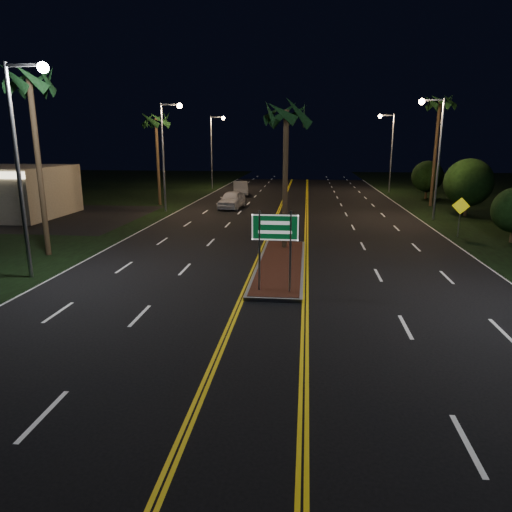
# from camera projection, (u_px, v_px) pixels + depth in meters

# --- Properties ---
(ground) EXTENTS (120.00, 120.00, 0.00)m
(ground) POSITION_uv_depth(u_px,v_px,m) (269.00, 321.00, 15.39)
(ground) COLOR black
(ground) RESTS_ON ground
(median_island) EXTENTS (2.25, 10.25, 0.17)m
(median_island) POSITION_uv_depth(u_px,v_px,m) (281.00, 265.00, 22.12)
(median_island) COLOR gray
(median_island) RESTS_ON ground
(highway_sign) EXTENTS (1.80, 0.08, 3.20)m
(highway_sign) POSITION_uv_depth(u_px,v_px,m) (275.00, 235.00, 17.50)
(highway_sign) COLOR gray
(highway_sign) RESTS_ON ground
(streetlight_left_near) EXTENTS (1.91, 0.44, 9.00)m
(streetlight_left_near) POSITION_uv_depth(u_px,v_px,m) (24.00, 147.00, 19.00)
(streetlight_left_near) COLOR gray
(streetlight_left_near) RESTS_ON ground
(streetlight_left_mid) EXTENTS (1.91, 0.44, 9.00)m
(streetlight_left_mid) POSITION_uv_depth(u_px,v_px,m) (167.00, 145.00, 38.28)
(streetlight_left_mid) COLOR gray
(streetlight_left_mid) RESTS_ON ground
(streetlight_left_far) EXTENTS (1.91, 0.44, 9.00)m
(streetlight_left_far) POSITION_uv_depth(u_px,v_px,m) (214.00, 144.00, 57.56)
(streetlight_left_far) COLOR gray
(streetlight_left_far) RESTS_ON ground
(streetlight_right_mid) EXTENTS (1.91, 0.44, 9.00)m
(streetlight_right_mid) POSITION_uv_depth(u_px,v_px,m) (435.00, 145.00, 34.09)
(streetlight_right_mid) COLOR gray
(streetlight_right_mid) RESTS_ON ground
(streetlight_right_far) EXTENTS (1.91, 0.44, 9.00)m
(streetlight_right_far) POSITION_uv_depth(u_px,v_px,m) (389.00, 144.00, 53.37)
(streetlight_right_far) COLOR gray
(streetlight_right_far) RESTS_ON ground
(palm_median) EXTENTS (2.40, 2.40, 8.30)m
(palm_median) POSITION_uv_depth(u_px,v_px,m) (286.00, 114.00, 23.74)
(palm_median) COLOR #382819
(palm_median) RESTS_ON ground
(palm_left_near) EXTENTS (2.40, 2.40, 9.80)m
(palm_left_near) POSITION_uv_depth(u_px,v_px,m) (29.00, 83.00, 22.32)
(palm_left_near) COLOR #382819
(palm_left_near) RESTS_ON ground
(palm_left_far) EXTENTS (2.40, 2.40, 8.80)m
(palm_left_far) POSITION_uv_depth(u_px,v_px,m) (156.00, 121.00, 41.86)
(palm_left_far) COLOR #382819
(palm_left_far) RESTS_ON ground
(palm_right_far) EXTENTS (2.40, 2.40, 10.30)m
(palm_right_far) POSITION_uv_depth(u_px,v_px,m) (440.00, 104.00, 40.72)
(palm_right_far) COLOR #382819
(palm_right_far) RESTS_ON ground
(shrub_mid) EXTENTS (3.78, 3.78, 4.62)m
(shrub_mid) POSITION_uv_depth(u_px,v_px,m) (468.00, 182.00, 36.37)
(shrub_mid) COLOR #382819
(shrub_mid) RESTS_ON ground
(shrub_far) EXTENTS (3.24, 3.24, 3.96)m
(shrub_far) POSITION_uv_depth(u_px,v_px,m) (427.00, 176.00, 48.06)
(shrub_far) COLOR #382819
(shrub_far) RESTS_ON ground
(car_near) EXTENTS (2.79, 5.67, 1.83)m
(car_near) POSITION_uv_depth(u_px,v_px,m) (232.00, 198.00, 41.37)
(car_near) COLOR white
(car_near) RESTS_ON ground
(car_far) EXTENTS (3.18, 5.65, 1.78)m
(car_far) POSITION_uv_depth(u_px,v_px,m) (240.00, 187.00, 51.70)
(car_far) COLOR silver
(car_far) RESTS_ON ground
(warning_sign) EXTENTS (1.03, 0.27, 2.51)m
(warning_sign) POSITION_uv_depth(u_px,v_px,m) (460.00, 211.00, 28.61)
(warning_sign) COLOR gray
(warning_sign) RESTS_ON ground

